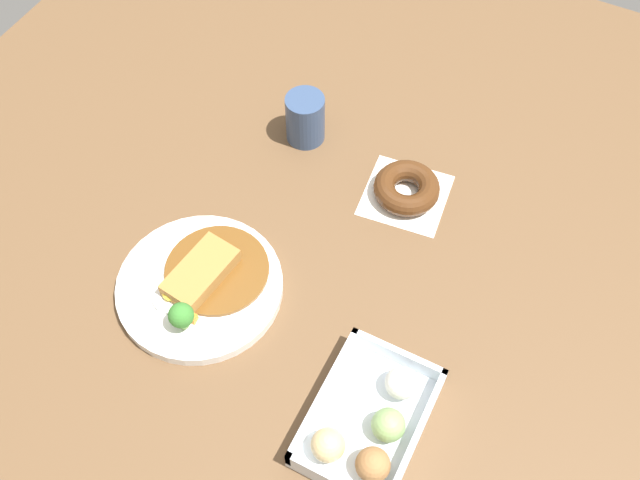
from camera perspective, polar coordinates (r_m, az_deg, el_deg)
ground_plane at (r=1.09m, az=1.17°, el=-2.33°), size 1.60×1.60×0.00m
curry_plate at (r=1.07m, az=-9.44°, el=-3.50°), size 0.24×0.24×0.07m
donut_box at (r=0.96m, az=4.00°, el=-14.29°), size 0.20×0.14×0.06m
chocolate_ring_donut at (r=1.16m, az=6.87°, el=4.06°), size 0.14×0.14×0.04m
coffee_mug at (r=1.21m, az=-1.18°, el=9.61°), size 0.07×0.07×0.09m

